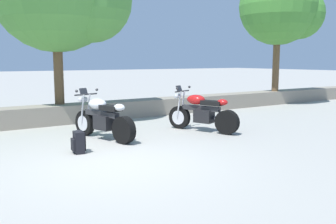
% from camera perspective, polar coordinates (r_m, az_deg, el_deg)
% --- Properties ---
extents(ground_plane, '(120.00, 120.00, 0.00)m').
position_cam_1_polar(ground_plane, '(6.94, -8.30, -7.72)').
color(ground_plane, '#A3A099').
extents(stone_wall, '(36.00, 0.80, 0.55)m').
position_cam_1_polar(stone_wall, '(11.34, -18.57, -0.51)').
color(stone_wall, gray).
rests_on(stone_wall, ground).
extents(motorcycle_white_near_left, '(0.88, 2.03, 1.18)m').
position_cam_1_polar(motorcycle_white_near_left, '(8.93, -9.99, -1.04)').
color(motorcycle_white_near_left, black).
rests_on(motorcycle_white_near_left, ground).
extents(motorcycle_red_centre, '(1.01, 1.98, 1.18)m').
position_cam_1_polar(motorcycle_red_centre, '(9.82, 5.17, -0.15)').
color(motorcycle_red_centre, black).
rests_on(motorcycle_red_centre, ground).
extents(rider_backpack, '(0.29, 0.32, 0.47)m').
position_cam_1_polar(rider_backpack, '(7.73, -13.56, -4.37)').
color(rider_backpack, black).
rests_on(rider_backpack, ground).
extents(leafy_tree_mid_right, '(3.36, 3.20, 5.12)m').
position_cam_1_polar(leafy_tree_mid_right, '(16.62, 17.15, 14.98)').
color(leafy_tree_mid_right, brown).
rests_on(leafy_tree_mid_right, stone_wall).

